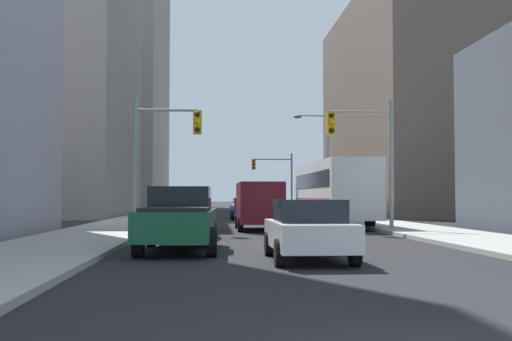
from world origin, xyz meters
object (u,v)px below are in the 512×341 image
Objects in this scene: cargo_van_maroon at (259,203)px; sedan_grey at (191,212)px; pickup_truck_green at (179,219)px; sedan_blue at (245,208)px; city_bus at (333,190)px; traffic_signal_near_left at (164,142)px; traffic_signal_far_right at (274,172)px; sedan_white at (308,230)px; sedan_navy at (187,217)px; traffic_signal_near_right at (364,143)px.

sedan_grey is at bearing 126.78° from cargo_van_maroon.
pickup_truck_green is 1.28× the size of sedan_blue.
city_bus is at bearing 40.26° from cargo_van_maroon.
traffic_signal_near_left is at bearing -98.00° from sedan_grey.
cargo_van_maroon is at bearing -90.05° from sedan_blue.
sedan_white is at bearing -94.60° from traffic_signal_far_right.
sedan_navy and sedan_grey have the same top height.
sedan_grey is at bearing 91.11° from sedan_navy.
city_bus is 1.92× the size of traffic_signal_near_left.
traffic_signal_near_left is at bearing 115.14° from sedan_navy.
pickup_truck_green is at bearing -130.66° from traffic_signal_near_right.
traffic_signal_near_right is at bearing -89.13° from traffic_signal_far_right.
city_bus reaches higher than sedan_navy.
sedan_white is at bearing -89.65° from sedan_blue.
pickup_truck_green is at bearing -105.75° from cargo_van_maroon.
traffic_signal_near_left reaches higher than sedan_white.
traffic_signal_near_left is (-1.14, 2.43, 3.23)m from sedan_navy.
pickup_truck_green is at bearing -99.18° from traffic_signal_far_right.
traffic_signal_near_right is at bearing 70.05° from sedan_white.
traffic_signal_near_left reaches higher than sedan_grey.
traffic_signal_near_right is at bearing 49.34° from pickup_truck_green.
sedan_navy is at bearing -64.86° from traffic_signal_near_left.
traffic_signal_near_right is (7.93, -6.85, 3.23)m from sedan_grey.
cargo_van_maroon reaches higher than sedan_white.
sedan_navy is 1.00× the size of sedan_grey.
pickup_truck_green is 15.84m from sedan_grey.
sedan_grey is (-3.58, 18.84, 0.00)m from sedan_white.
sedan_white is 1.00× the size of sedan_grey.
city_bus is 2.73× the size of sedan_white.
pickup_truck_green reaches higher than sedan_blue.
cargo_van_maroon is (-4.32, -3.66, -0.64)m from city_bus.
traffic_signal_near_right and traffic_signal_far_right have the same top height.
sedan_grey is (-0.18, 9.28, 0.00)m from sedan_navy.
sedan_navy is at bearing -99.80° from sedan_blue.
traffic_signal_far_right is (-0.54, 35.47, 0.06)m from traffic_signal_near_right.
traffic_signal_far_right is (7.18, 44.46, 3.13)m from pickup_truck_green.
sedan_navy is at bearing -88.89° from sedan_grey.
city_bus reaches higher than cargo_van_maroon.
city_bus is 1.92× the size of traffic_signal_near_right.
traffic_signal_near_right reaches higher than cargo_van_maroon.
sedan_blue is at bearing -101.72° from traffic_signal_far_right.
traffic_signal_near_left reaches higher than city_bus.
sedan_white is at bearing -70.44° from sedan_navy.
city_bus is 2.10× the size of pickup_truck_green.
traffic_signal_near_right reaches higher than city_bus.
pickup_truck_green is 6.56m from sedan_navy.
sedan_navy and sedan_blue have the same top height.
sedan_white is (3.37, -3.01, -0.16)m from pickup_truck_green.
sedan_grey is 0.70× the size of traffic_signal_near_right.
sedan_grey is at bearing 90.76° from pickup_truck_green.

